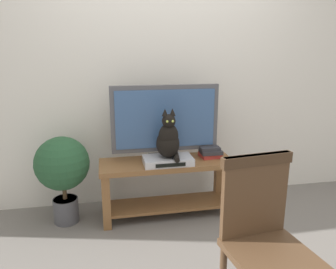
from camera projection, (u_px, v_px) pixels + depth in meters
name	position (u px, v px, depth m)	size (l,w,h in m)	color
ground_plane	(188.00, 251.00, 2.51)	(12.00, 12.00, 0.00)	slate
back_wall	(163.00, 61.00, 3.14)	(7.00, 0.12, 2.80)	silver
tv_stand	(167.00, 179.00, 2.98)	(1.21, 0.41, 0.53)	brown
tv	(165.00, 121.00, 2.92)	(0.97, 0.20, 0.68)	#4C4C51
media_box	(168.00, 160.00, 2.86)	(0.43, 0.25, 0.06)	#BCBCC1
cat	(168.00, 139.00, 2.79)	(0.20, 0.28, 0.44)	black
wooden_chair	(263.00, 233.00, 1.73)	(0.46, 0.46, 0.97)	#513823
book_stack	(210.00, 152.00, 3.03)	(0.20, 0.18, 0.11)	#B2332D
potted_plant	(62.00, 168.00, 2.81)	(0.47, 0.47, 0.79)	#47474C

